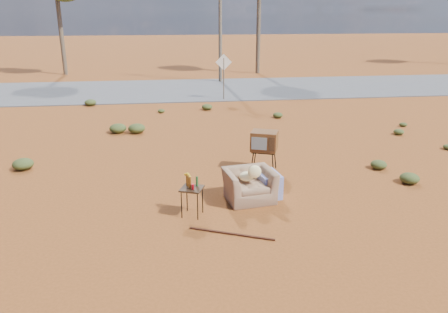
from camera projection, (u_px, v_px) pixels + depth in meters
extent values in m
plane|color=brown|center=(225.00, 205.00, 9.80)|extent=(140.00, 140.00, 0.00)
cube|color=#565659|center=(190.00, 89.00, 23.89)|extent=(140.00, 7.00, 0.04)
imported|color=#88654A|center=(249.00, 180.00, 9.94)|extent=(1.20, 0.88, 0.96)
ellipsoid|color=#FCE89A|center=(247.00, 176.00, 9.95)|extent=(0.35, 0.35, 0.20)
ellipsoid|color=#FCE89A|center=(255.00, 172.00, 9.70)|extent=(0.31, 0.15, 0.31)
cube|color=navy|center=(268.00, 184.00, 10.23)|extent=(0.56, 0.78, 0.56)
cube|color=black|center=(264.00, 151.00, 11.75)|extent=(0.73, 0.65, 0.03)
cylinder|color=black|center=(252.00, 162.00, 11.71)|extent=(0.04, 0.04, 0.55)
cylinder|color=black|center=(273.00, 164.00, 11.58)|extent=(0.04, 0.04, 0.55)
cylinder|color=black|center=(255.00, 157.00, 12.10)|extent=(0.04, 0.04, 0.55)
cylinder|color=black|center=(275.00, 159.00, 11.97)|extent=(0.04, 0.04, 0.55)
cube|color=brown|center=(264.00, 141.00, 11.66)|extent=(0.83, 0.74, 0.53)
cube|color=gray|center=(259.00, 144.00, 11.43)|extent=(0.39, 0.17, 0.33)
cube|color=#472D19|center=(272.00, 145.00, 11.35)|extent=(0.15, 0.07, 0.37)
cube|color=#322312|center=(192.00, 189.00, 9.12)|extent=(0.57, 0.57, 0.04)
cylinder|color=black|center=(182.00, 204.00, 9.10)|extent=(0.02, 0.02, 0.61)
cylinder|color=black|center=(198.00, 206.00, 9.02)|extent=(0.02, 0.02, 0.61)
cylinder|color=black|center=(187.00, 198.00, 9.42)|extent=(0.02, 0.02, 0.61)
cylinder|color=black|center=(203.00, 199.00, 9.34)|extent=(0.02, 0.02, 0.61)
cylinder|color=#522D0D|center=(188.00, 181.00, 9.15)|extent=(0.06, 0.06, 0.23)
cylinder|color=#522D0D|center=(190.00, 183.00, 9.02)|extent=(0.06, 0.06, 0.25)
cylinder|color=#234F22|center=(197.00, 182.00, 9.14)|extent=(0.05, 0.05, 0.21)
cylinder|color=#B40E1C|center=(193.00, 187.00, 9.01)|extent=(0.06, 0.06, 0.11)
cylinder|color=silver|center=(188.00, 182.00, 9.25)|extent=(0.07, 0.07, 0.12)
ellipsoid|color=gold|center=(188.00, 175.00, 9.20)|extent=(0.14, 0.14, 0.11)
cylinder|color=#512315|center=(232.00, 234.00, 8.50)|extent=(1.58, 0.73, 0.05)
cylinder|color=brown|center=(224.00, 79.00, 20.94)|extent=(0.06, 0.06, 2.00)
cube|color=silver|center=(224.00, 62.00, 20.69)|extent=(0.78, 0.04, 0.78)
cylinder|color=brown|center=(61.00, 28.00, 28.55)|extent=(0.28, 0.28, 6.00)
cylinder|color=brown|center=(259.00, 20.00, 29.02)|extent=(0.28, 0.28, 7.00)
cylinder|color=brown|center=(220.00, 13.00, 25.21)|extent=(0.20, 0.20, 8.00)
ellipsoid|color=#404F22|center=(23.00, 164.00, 11.94)|extent=(0.56, 0.56, 0.31)
ellipsoid|color=#404F22|center=(379.00, 165.00, 12.00)|extent=(0.44, 0.44, 0.24)
ellipsoid|color=#404F22|center=(118.00, 128.00, 15.50)|extent=(0.60, 0.60, 0.33)
ellipsoid|color=#404F22|center=(399.00, 132.00, 15.29)|extent=(0.36, 0.36, 0.20)
ellipsoid|color=#404F22|center=(278.00, 115.00, 17.67)|extent=(0.40, 0.40, 0.22)
ellipsoid|color=#404F22|center=(161.00, 111.00, 18.52)|extent=(0.30, 0.30, 0.17)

